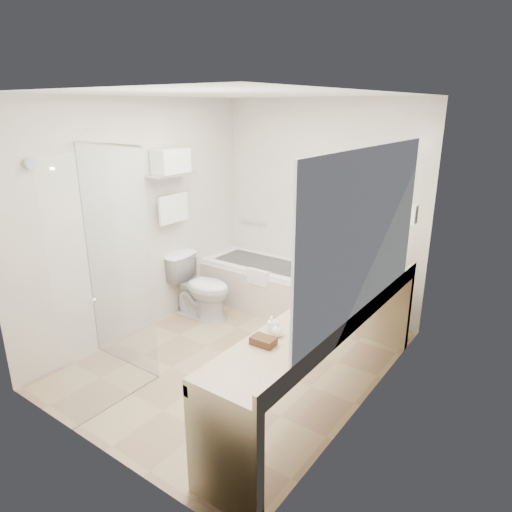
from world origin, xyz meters
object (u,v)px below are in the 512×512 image
Objects in this scene: water_bottle_left at (363,268)px; bathtub at (267,284)px; amenity_basket at (263,341)px; toilet at (201,287)px; vanity_counter at (326,335)px.

bathtub is at bearing 161.59° from water_bottle_left.
water_bottle_left is (0.01, 1.64, 0.05)m from amenity_basket.
amenity_basket reaches higher than bathtub.
toilet reaches higher than bathtub.
bathtub is 2.61m from amenity_basket.
vanity_counter is 3.55× the size of toilet.
bathtub is 0.86m from toilet.
bathtub is 9.62× the size of amenity_basket.
toilet is (-1.97, 0.66, -0.27)m from vanity_counter.
toilet is (-0.45, -0.73, 0.10)m from bathtub.
amenity_basket is 1.64m from water_bottle_left.
toilet is 4.29× the size of water_bottle_left.
water_bottle_left is at bearing 96.35° from vanity_counter.
toilet is at bearing -121.67° from bathtub.
water_bottle_left reaches higher than bathtub.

